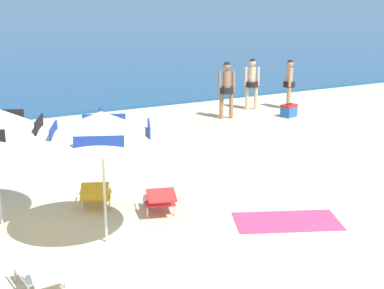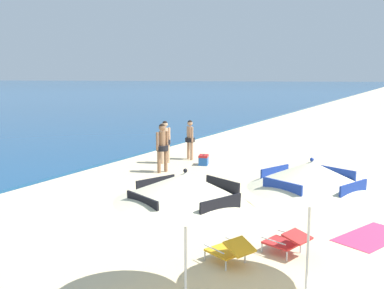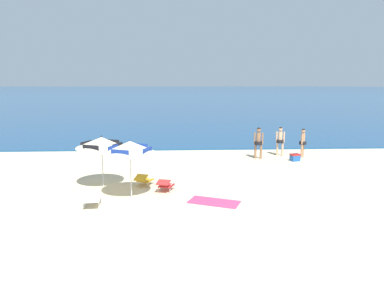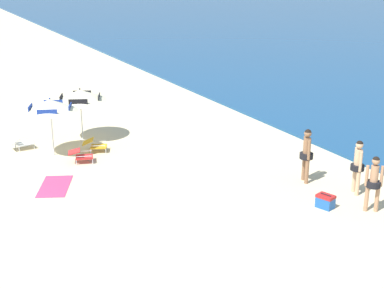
# 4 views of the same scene
# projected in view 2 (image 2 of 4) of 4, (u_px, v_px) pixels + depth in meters

# --- Properties ---
(beach_umbrella_striped_main) EXTENTS (2.79, 2.79, 2.18)m
(beach_umbrella_striped_main) POSITION_uv_depth(u_px,v_px,m) (311.00, 176.00, 6.58)
(beach_umbrella_striped_main) COLOR silver
(beach_umbrella_striped_main) RESTS_ON ground
(beach_umbrella_striped_second) EXTENTS (2.88, 2.88, 2.12)m
(beach_umbrella_striped_second) POSITION_uv_depth(u_px,v_px,m) (185.00, 188.00, 6.11)
(beach_umbrella_striped_second) COLOR silver
(beach_umbrella_striped_second) RESTS_ON ground
(lounge_chair_beside_umbrella) EXTENTS (0.76, 0.97, 0.49)m
(lounge_chair_beside_umbrella) POSITION_uv_depth(u_px,v_px,m) (287.00, 241.00, 8.22)
(lounge_chair_beside_umbrella) COLOR red
(lounge_chair_beside_umbrella) RESTS_ON ground
(lounge_chair_facing_sea) EXTENTS (0.83, 1.01, 0.51)m
(lounge_chair_facing_sea) POSITION_uv_depth(u_px,v_px,m) (230.00, 250.00, 7.80)
(lounge_chair_facing_sea) COLOR gold
(lounge_chair_facing_sea) RESTS_ON ground
(person_standing_near_shore) EXTENTS (0.50, 0.44, 1.78)m
(person_standing_near_shore) POSITION_uv_depth(u_px,v_px,m) (162.00, 144.00, 15.31)
(person_standing_near_shore) COLOR #8C6042
(person_standing_near_shore) RESTS_ON ground
(person_standing_beside) EXTENTS (0.41, 0.42, 1.66)m
(person_standing_beside) POSITION_uv_depth(u_px,v_px,m) (190.00, 137.00, 17.77)
(person_standing_beside) COLOR tan
(person_standing_beside) RESTS_ON ground
(person_wading_in) EXTENTS (0.48, 0.42, 1.71)m
(person_wading_in) POSITION_uv_depth(u_px,v_px,m) (165.00, 139.00, 16.97)
(person_wading_in) COLOR #D8A87F
(person_wading_in) RESTS_ON ground
(cooler_box) EXTENTS (0.58, 0.49, 0.43)m
(cooler_box) POSITION_uv_depth(u_px,v_px,m) (204.00, 160.00, 16.74)
(cooler_box) COLOR #1E56A8
(cooler_box) RESTS_ON ground
(beach_towel) EXTENTS (2.01, 1.55, 0.01)m
(beach_towel) POSITION_uv_depth(u_px,v_px,m) (372.00, 236.00, 9.18)
(beach_towel) COLOR #DB3866
(beach_towel) RESTS_ON ground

